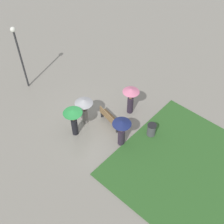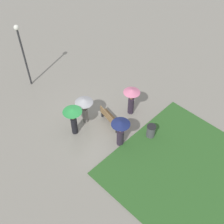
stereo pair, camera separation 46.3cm
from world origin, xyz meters
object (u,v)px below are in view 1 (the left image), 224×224
Objects in this scene: crowd_person_navy at (122,129)px; crowd_person_green at (73,118)px; crowd_person_grey at (84,106)px; crowd_person_pink at (131,97)px; park_bench at (110,119)px; lamp_post at (19,51)px; trash_bin at (151,130)px.

crowd_person_navy is 0.97× the size of crowd_person_green.
crowd_person_grey is 0.95× the size of crowd_person_pink.
crowd_person_grey is at bearing 46.10° from park_bench.
crowd_person_navy is 0.98× the size of crowd_person_pink.
park_bench is 7.05m from lamp_post.
park_bench is 2.07× the size of trash_bin.
crowd_person_green is (-5.53, 0.71, -1.52)m from lamp_post.
crowd_person_pink is (-1.45, -2.44, -0.05)m from crowd_person_grey.
lamp_post is 9.43m from trash_bin.
lamp_post is at bearing -151.06° from crowd_person_green.
park_bench is 1.76m from crowd_person_navy.
trash_bin is 4.47m from crowd_person_green.
crowd_person_navy reaches higher than trash_bin.
crowd_person_navy is at bearing 63.08° from crowd_person_green.
crowd_person_green is at bearing -23.76° from crowd_person_navy.
crowd_person_pink is 0.99× the size of crowd_person_green.
park_bench is at bearing 98.32° from crowd_person_green.
crowd_person_green is at bearing -83.12° from crowd_person_grey.
lamp_post is 2.32× the size of crowd_person_green.
lamp_post is at bearing 13.55° from trash_bin.
crowd_person_grey is at bearing -176.48° from lamp_post.
crowd_person_grey is 2.84m from crowd_person_pink.
crowd_person_navy reaches higher than crowd_person_grey.
lamp_post is at bearing 21.46° from park_bench.
park_bench is at bearing -75.07° from crowd_person_navy.
crowd_person_grey is (1.23, 0.86, 0.87)m from park_bench.
crowd_person_pink reaches higher than park_bench.
trash_bin is at bearing -169.36° from crowd_person_navy.
crowd_person_navy is (0.88, 1.61, 0.80)m from trash_bin.
trash_bin is at bearing 21.54° from crowd_person_grey.
crowd_person_navy is 2.74m from crowd_person_green.
crowd_person_green reaches higher than crowd_person_pink.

